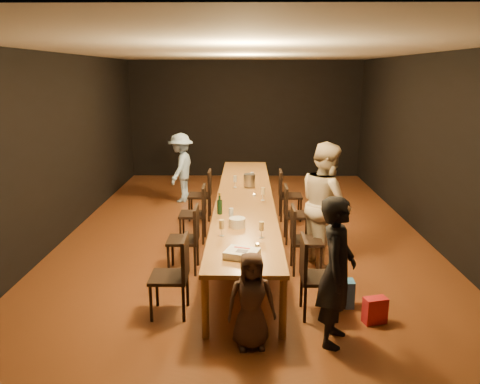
{
  "coord_description": "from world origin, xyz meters",
  "views": [
    {
      "loc": [
        0.01,
        -7.26,
        2.69
      ],
      "look_at": [
        -0.07,
        -0.66,
        1.0
      ],
      "focal_mm": 35.0,
      "sensor_mm": 36.0,
      "label": 1
    }
  ],
  "objects_px": {
    "chair_right_3": "(290,195)",
    "chair_left_1": "(183,239)",
    "chair_right_1": "(306,240)",
    "champagne_bottle": "(220,203)",
    "ice_bucket": "(249,180)",
    "chair_right_2": "(297,214)",
    "birthday_cake": "(242,254)",
    "plate_stack": "(237,222)",
    "man_blue": "(181,168)",
    "chair_right_0": "(320,277)",
    "woman_birthday": "(337,271)",
    "woman_tan": "(326,204)",
    "chair_left_2": "(193,214)",
    "table": "(245,200)",
    "child": "(251,300)",
    "chair_left_0": "(169,276)",
    "chair_left_3": "(200,195)"
  },
  "relations": [
    {
      "from": "chair_right_3",
      "to": "chair_left_1",
      "type": "xyz_separation_m",
      "value": [
        -1.7,
        -2.4,
        0.0
      ]
    },
    {
      "from": "chair_right_1",
      "to": "champagne_bottle",
      "type": "bearing_deg",
      "value": -102.43
    },
    {
      "from": "chair_right_3",
      "to": "champagne_bottle",
      "type": "relative_size",
      "value": 3.05
    },
    {
      "from": "chair_right_1",
      "to": "ice_bucket",
      "type": "xyz_separation_m",
      "value": [
        -0.77,
        1.91,
        0.4
      ]
    },
    {
      "from": "chair_right_2",
      "to": "champagne_bottle",
      "type": "bearing_deg",
      "value": -52.14
    },
    {
      "from": "birthday_cake",
      "to": "plate_stack",
      "type": "bearing_deg",
      "value": 112.06
    },
    {
      "from": "ice_bucket",
      "to": "man_blue",
      "type": "bearing_deg",
      "value": 129.71
    },
    {
      "from": "man_blue",
      "to": "chair_left_1",
      "type": "bearing_deg",
      "value": 18.31
    },
    {
      "from": "chair_right_0",
      "to": "man_blue",
      "type": "height_order",
      "value": "man_blue"
    },
    {
      "from": "chair_right_1",
      "to": "plate_stack",
      "type": "distance_m",
      "value": 1.05
    },
    {
      "from": "chair_right_1",
      "to": "woman_birthday",
      "type": "xyz_separation_m",
      "value": [
        0.07,
        -1.74,
        0.31
      ]
    },
    {
      "from": "chair_right_0",
      "to": "woman_tan",
      "type": "height_order",
      "value": "woman_tan"
    },
    {
      "from": "chair_right_0",
      "to": "chair_right_1",
      "type": "distance_m",
      "value": 1.2
    },
    {
      "from": "chair_left_2",
      "to": "ice_bucket",
      "type": "xyz_separation_m",
      "value": [
        0.93,
        0.71,
        0.4
      ]
    },
    {
      "from": "woman_tan",
      "to": "chair_right_2",
      "type": "bearing_deg",
      "value": 6.29
    },
    {
      "from": "man_blue",
      "to": "ice_bucket",
      "type": "height_order",
      "value": "man_blue"
    },
    {
      "from": "table",
      "to": "champagne_bottle",
      "type": "bearing_deg",
      "value": -110.68
    },
    {
      "from": "man_blue",
      "to": "child",
      "type": "xyz_separation_m",
      "value": [
        1.43,
        -5.47,
        -0.23
      ]
    },
    {
      "from": "chair_right_2",
      "to": "plate_stack",
      "type": "xyz_separation_m",
      "value": [
        -0.95,
        -1.51,
        0.34
      ]
    },
    {
      "from": "chair_left_1",
      "to": "champagne_bottle",
      "type": "distance_m",
      "value": 0.71
    },
    {
      "from": "chair_left_1",
      "to": "woman_tan",
      "type": "relative_size",
      "value": 0.53
    },
    {
      "from": "chair_left_0",
      "to": "woman_tan",
      "type": "distance_m",
      "value": 2.56
    },
    {
      "from": "table",
      "to": "woman_tan",
      "type": "relative_size",
      "value": 3.4
    },
    {
      "from": "chair_right_2",
      "to": "champagne_bottle",
      "type": "relative_size",
      "value": 3.05
    },
    {
      "from": "chair_right_2",
      "to": "chair_left_1",
      "type": "bearing_deg",
      "value": -54.78
    },
    {
      "from": "ice_bucket",
      "to": "chair_left_2",
      "type": "bearing_deg",
      "value": -142.68
    },
    {
      "from": "chair_left_2",
      "to": "plate_stack",
      "type": "height_order",
      "value": "chair_left_2"
    },
    {
      "from": "chair_right_0",
      "to": "woman_tan",
      "type": "distance_m",
      "value": 1.62
    },
    {
      "from": "plate_stack",
      "to": "chair_left_1",
      "type": "bearing_deg",
      "value": 157.86
    },
    {
      "from": "child",
      "to": "champagne_bottle",
      "type": "height_order",
      "value": "champagne_bottle"
    },
    {
      "from": "table",
      "to": "chair_left_1",
      "type": "height_order",
      "value": "chair_left_1"
    },
    {
      "from": "chair_right_1",
      "to": "plate_stack",
      "type": "bearing_deg",
      "value": -72.01
    },
    {
      "from": "champagne_bottle",
      "to": "table",
      "type": "bearing_deg",
      "value": 69.32
    },
    {
      "from": "chair_right_3",
      "to": "woman_birthday",
      "type": "xyz_separation_m",
      "value": [
        0.07,
        -4.14,
        0.31
      ]
    },
    {
      "from": "chair_left_0",
      "to": "man_blue",
      "type": "bearing_deg",
      "value": 6.02
    },
    {
      "from": "chair_left_0",
      "to": "child",
      "type": "height_order",
      "value": "child"
    },
    {
      "from": "birthday_cake",
      "to": "chair_left_2",
      "type": "bearing_deg",
      "value": 126.2
    },
    {
      "from": "man_blue",
      "to": "plate_stack",
      "type": "bearing_deg",
      "value": 28.11
    },
    {
      "from": "chair_right_1",
      "to": "chair_right_3",
      "type": "height_order",
      "value": "same"
    },
    {
      "from": "chair_left_1",
      "to": "chair_left_3",
      "type": "xyz_separation_m",
      "value": [
        0.0,
        2.4,
        0.0
      ]
    },
    {
      "from": "chair_right_1",
      "to": "ice_bucket",
      "type": "relative_size",
      "value": 4.18
    },
    {
      "from": "table",
      "to": "chair_right_0",
      "type": "height_order",
      "value": "chair_right_0"
    },
    {
      "from": "birthday_cake",
      "to": "woman_birthday",
      "type": "bearing_deg",
      "value": -5.45
    },
    {
      "from": "chair_right_0",
      "to": "child",
      "type": "height_order",
      "value": "child"
    },
    {
      "from": "chair_left_0",
      "to": "woman_tan",
      "type": "xyz_separation_m",
      "value": [
        2.0,
        1.54,
        0.42
      ]
    },
    {
      "from": "chair_right_1",
      "to": "chair_left_1",
      "type": "height_order",
      "value": "same"
    },
    {
      "from": "chair_right_0",
      "to": "champagne_bottle",
      "type": "height_order",
      "value": "champagne_bottle"
    },
    {
      "from": "table",
      "to": "chair_right_2",
      "type": "height_order",
      "value": "chair_right_2"
    },
    {
      "from": "chair_right_1",
      "to": "chair_left_0",
      "type": "height_order",
      "value": "same"
    },
    {
      "from": "chair_right_0",
      "to": "chair_left_2",
      "type": "relative_size",
      "value": 1.0
    }
  ]
}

